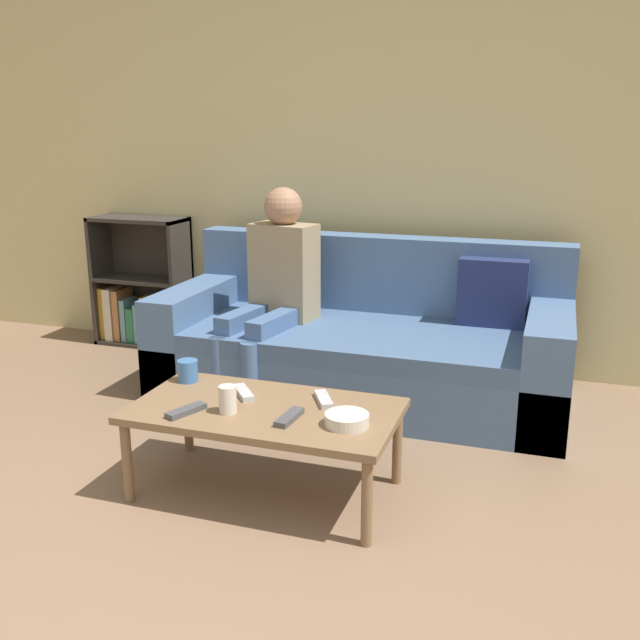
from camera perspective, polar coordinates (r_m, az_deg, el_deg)
name	(u,v)px	position (r m, az deg, el deg)	size (l,w,h in m)	color
wall_back	(385,148)	(4.32, 5.22, 13.51)	(12.00, 0.06, 2.60)	beige
couch	(364,346)	(3.90, 3.54, -2.06)	(2.16, 0.95, 0.82)	#4C6B93
bookshelf	(142,296)	(4.94, -14.02, 1.89)	(0.63, 0.28, 0.85)	#332D28
coffee_table	(265,416)	(2.83, -4.43, -7.64)	(1.04, 0.56, 0.36)	brown
person_adult	(276,278)	(3.87, -3.55, 3.35)	(0.42, 0.69, 1.11)	#476693
cup_near	(228,399)	(2.76, -7.40, -6.32)	(0.07, 0.07, 0.11)	silver
cup_far	(188,371)	(3.12, -10.53, -4.02)	(0.09, 0.09, 0.09)	#3D70B2
tv_remote_0	(324,399)	(2.85, 0.29, -6.36)	(0.13, 0.17, 0.02)	#B7B7BC
tv_remote_1	(186,411)	(2.79, -10.66, -7.15)	(0.11, 0.18, 0.02)	#47474C
tv_remote_2	(243,392)	(2.94, -6.14, -5.79)	(0.14, 0.16, 0.02)	#B7B7BC
tv_remote_3	(289,417)	(2.69, -2.47, -7.79)	(0.06, 0.17, 0.02)	#47474C
snack_bowl	(347,420)	(2.64, 2.16, -7.96)	(0.16, 0.16, 0.05)	beige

